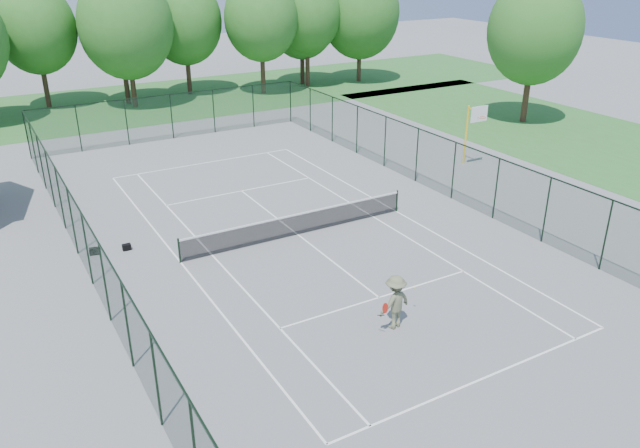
{
  "coord_description": "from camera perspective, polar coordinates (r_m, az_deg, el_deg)",
  "views": [
    {
      "loc": [
        -11.9,
        -22.67,
        11.89
      ],
      "look_at": [
        0.0,
        -2.0,
        1.3
      ],
      "focal_mm": 35.0,
      "sensor_mm": 36.0,
      "label": 1
    }
  ],
  "objects": [
    {
      "name": "tree_line_far",
      "position": [
        54.32,
        -17.87,
        16.63
      ],
      "size": [
        39.4,
        6.4,
        9.7
      ],
      "color": "#492E21",
      "rests_on": "ground"
    },
    {
      "name": "grass_far",
      "position": [
        55.29,
        -17.08,
        10.5
      ],
      "size": [
        80.0,
        16.0,
        0.01
      ],
      "primitive_type": "cube",
      "color": "#33712F",
      "rests_on": "ground"
    },
    {
      "name": "sports_bag_b",
      "position": [
        28.0,
        -17.26,
        -2.03
      ],
      "size": [
        0.36,
        0.22,
        0.27
      ],
      "primitive_type": "cube",
      "rotation": [
        0.0,
        0.0,
        -0.02
      ],
      "color": "black",
      "rests_on": "ground"
    },
    {
      "name": "court_lines",
      "position": [
        28.23,
        -2.03,
        -0.98
      ],
      "size": [
        11.05,
        23.85,
        0.01
      ],
      "color": "white",
      "rests_on": "ground"
    },
    {
      "name": "tennis_player",
      "position": [
        21.29,
        6.88,
        -7.1
      ],
      "size": [
        2.05,
        0.91,
        1.95
      ],
      "color": "#666B4C",
      "rests_on": "ground"
    },
    {
      "name": "grass_side",
      "position": [
        46.27,
        22.82,
        7.18
      ],
      "size": [
        14.0,
        40.0,
        0.01
      ],
      "primitive_type": "cube",
      "color": "#33712F",
      "rests_on": "ground"
    },
    {
      "name": "sports_bag_a",
      "position": [
        28.04,
        -19.96,
        -2.36
      ],
      "size": [
        0.42,
        0.31,
        0.3
      ],
      "primitive_type": "cube",
      "rotation": [
        0.0,
        0.0,
        -0.24
      ],
      "color": "black",
      "rests_on": "ground"
    },
    {
      "name": "tree_side",
      "position": [
        48.41,
        19.05,
        16.41
      ],
      "size": [
        6.59,
        6.59,
        10.43
      ],
      "color": "#492E21",
      "rests_on": "ground"
    },
    {
      "name": "ground",
      "position": [
        28.23,
        -2.03,
        -0.98
      ],
      "size": [
        140.0,
        140.0,
        0.0
      ],
      "primitive_type": "plane",
      "color": "gray",
      "rests_on": "ground"
    },
    {
      "name": "basketball_goal",
      "position": [
        37.7,
        13.84,
        8.94
      ],
      "size": [
        1.2,
        1.43,
        3.65
      ],
      "color": "yellow",
      "rests_on": "ground"
    },
    {
      "name": "fence_enclosure",
      "position": [
        27.61,
        -2.07,
        1.95
      ],
      "size": [
        18.05,
        36.05,
        3.02
      ],
      "color": "#1C3B26",
      "rests_on": "ground"
    },
    {
      "name": "tennis_net",
      "position": [
        27.99,
        -2.04,
        0.08
      ],
      "size": [
        11.08,
        0.08,
        1.1
      ],
      "color": "black",
      "rests_on": "ground"
    }
  ]
}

